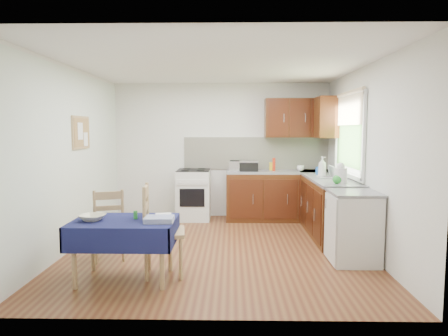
{
  "coord_description": "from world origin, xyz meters",
  "views": [
    {
      "loc": [
        0.19,
        -5.4,
        1.64
      ],
      "look_at": [
        0.08,
        0.32,
        1.09
      ],
      "focal_mm": 32.0,
      "sensor_mm": 36.0,
      "label": 1
    }
  ],
  "objects_px": {
    "chair_near": "(159,228)",
    "kettle": "(341,174)",
    "chair_far": "(109,222)",
    "dish_rack": "(332,176)",
    "toaster": "(236,166)",
    "sandwich_press": "(249,166)",
    "dining_table": "(125,229)"
  },
  "relations": [
    {
      "from": "dish_rack",
      "to": "chair_far",
      "type": "bearing_deg",
      "value": -158.08
    },
    {
      "from": "chair_far",
      "to": "kettle",
      "type": "bearing_deg",
      "value": 173.51
    },
    {
      "from": "chair_far",
      "to": "chair_near",
      "type": "bearing_deg",
      "value": 127.25
    },
    {
      "from": "dining_table",
      "to": "sandwich_press",
      "type": "relative_size",
      "value": 3.34
    },
    {
      "from": "chair_far",
      "to": "toaster",
      "type": "xyz_separation_m",
      "value": [
        1.62,
        2.25,
        0.51
      ]
    },
    {
      "from": "dining_table",
      "to": "kettle",
      "type": "relative_size",
      "value": 3.8
    },
    {
      "from": "chair_near",
      "to": "sandwich_press",
      "type": "distance_m",
      "value": 3.03
    },
    {
      "from": "toaster",
      "to": "dish_rack",
      "type": "xyz_separation_m",
      "value": [
        1.47,
        -1.01,
        -0.07
      ]
    },
    {
      "from": "dish_rack",
      "to": "kettle",
      "type": "xyz_separation_m",
      "value": [
        -0.04,
        -0.63,
        0.11
      ]
    },
    {
      "from": "sandwich_press",
      "to": "kettle",
      "type": "xyz_separation_m",
      "value": [
        1.2,
        -1.66,
        0.03
      ]
    },
    {
      "from": "chair_far",
      "to": "dining_table",
      "type": "bearing_deg",
      "value": 101.96
    },
    {
      "from": "chair_far",
      "to": "toaster",
      "type": "relative_size",
      "value": 3.56
    },
    {
      "from": "toaster",
      "to": "sandwich_press",
      "type": "xyz_separation_m",
      "value": [
        0.23,
        0.02,
        0.0
      ]
    },
    {
      "from": "sandwich_press",
      "to": "kettle",
      "type": "bearing_deg",
      "value": -38.4
    },
    {
      "from": "chair_far",
      "to": "chair_near",
      "type": "xyz_separation_m",
      "value": [
        0.73,
        -0.51,
        0.06
      ]
    },
    {
      "from": "chair_near",
      "to": "toaster",
      "type": "xyz_separation_m",
      "value": [
        0.89,
        2.76,
        0.44
      ]
    },
    {
      "from": "kettle",
      "to": "sandwich_press",
      "type": "bearing_deg",
      "value": 125.88
    },
    {
      "from": "chair_far",
      "to": "kettle",
      "type": "relative_size",
      "value": 3.13
    },
    {
      "from": "toaster",
      "to": "dining_table",
      "type": "bearing_deg",
      "value": -111.76
    },
    {
      "from": "dish_rack",
      "to": "dining_table",
      "type": "bearing_deg",
      "value": -145.1
    },
    {
      "from": "chair_near",
      "to": "kettle",
      "type": "distance_m",
      "value": 2.62
    },
    {
      "from": "sandwich_press",
      "to": "dining_table",
      "type": "bearing_deg",
      "value": -100.96
    },
    {
      "from": "dining_table",
      "to": "kettle",
      "type": "bearing_deg",
      "value": 15.25
    },
    {
      "from": "chair_far",
      "to": "dish_rack",
      "type": "relative_size",
      "value": 2.22
    },
    {
      "from": "chair_far",
      "to": "kettle",
      "type": "height_order",
      "value": "kettle"
    },
    {
      "from": "sandwich_press",
      "to": "dish_rack",
      "type": "distance_m",
      "value": 1.61
    },
    {
      "from": "chair_far",
      "to": "dish_rack",
      "type": "xyz_separation_m",
      "value": [
        3.08,
        1.25,
        0.44
      ]
    },
    {
      "from": "chair_far",
      "to": "chair_near",
      "type": "height_order",
      "value": "chair_near"
    },
    {
      "from": "chair_far",
      "to": "toaster",
      "type": "distance_m",
      "value": 2.82
    },
    {
      "from": "chair_far",
      "to": "sandwich_press",
      "type": "relative_size",
      "value": 2.75
    },
    {
      "from": "toaster",
      "to": "sandwich_press",
      "type": "height_order",
      "value": "toaster"
    },
    {
      "from": "kettle",
      "to": "toaster",
      "type": "bearing_deg",
      "value": 131.01
    }
  ]
}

